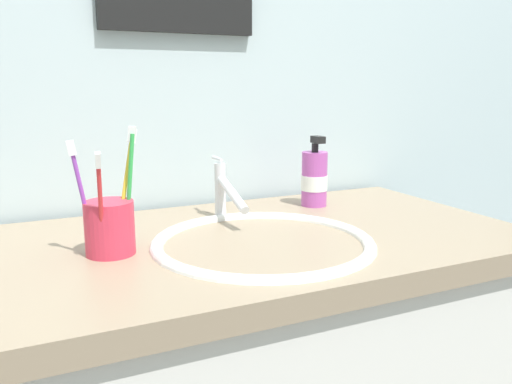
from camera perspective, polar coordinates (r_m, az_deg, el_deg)
name	(u,v)px	position (r m, az deg, el deg)	size (l,w,h in m)	color
tiled_wall_back	(175,46)	(1.26, -8.80, 15.45)	(2.33, 0.04, 2.40)	silver
sink_basin	(263,265)	(0.96, 0.77, -7.99)	(0.41, 0.41, 0.12)	white
faucet	(225,191)	(1.10, -3.45, 0.15)	(0.02, 0.17, 0.13)	silver
toothbrush_cup	(109,227)	(0.92, -15.71, -3.74)	(0.08, 0.08, 0.09)	#D8334C
toothbrush_red	(100,199)	(0.86, -16.63, -0.74)	(0.01, 0.06, 0.18)	red
toothbrush_green	(129,181)	(0.91, -13.64, 1.21)	(0.03, 0.02, 0.21)	green
toothbrush_purple	(81,191)	(0.89, -18.53, 0.15)	(0.04, 0.01, 0.19)	purple
toothbrush_yellow	(126,182)	(0.92, -14.03, 1.10)	(0.05, 0.03, 0.20)	yellow
soap_dispenser	(314,179)	(1.24, 6.39, 1.45)	(0.06, 0.06, 0.17)	#B24CA5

